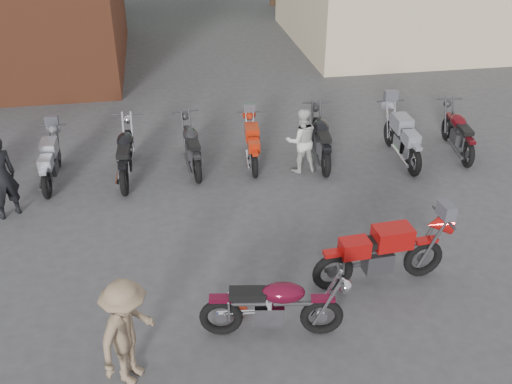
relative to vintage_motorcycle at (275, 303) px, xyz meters
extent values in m
plane|color=#3A3A3C|center=(0.45, 0.26, -0.60)|extent=(90.00, 90.00, 0.00)
ellipsoid|color=red|center=(-0.46, 0.48, -0.48)|extent=(0.32, 0.32, 0.24)
imported|color=black|center=(-4.58, 4.16, 0.28)|extent=(0.76, 0.72, 1.75)
imported|color=beige|center=(1.63, 5.04, 0.15)|extent=(0.76, 0.61, 1.50)
imported|color=#7F684E|center=(-2.07, -0.50, 0.22)|extent=(1.09, 1.22, 1.64)
camera|label=1|loc=(-1.35, -6.22, 5.57)|focal=40.00mm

